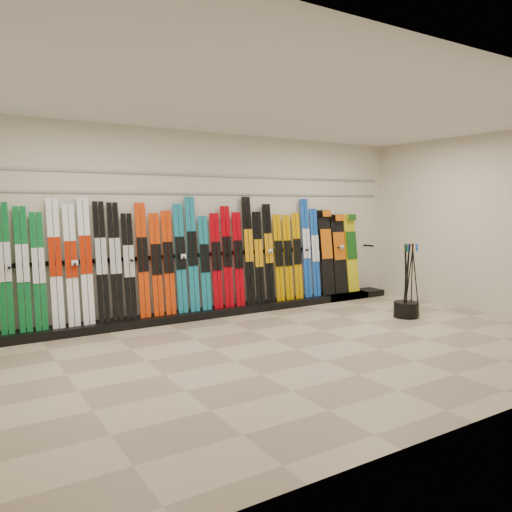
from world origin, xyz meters
TOP-DOWN VIEW (x-y plane):
  - floor at (0.00, 0.00)m, footprint 8.00×8.00m
  - back_wall at (0.00, 2.50)m, footprint 8.00×0.00m
  - right_wall at (4.00, 0.00)m, footprint 0.00×5.00m
  - ceiling at (0.00, 0.00)m, footprint 8.00×8.00m
  - ski_rack_base at (0.22, 2.28)m, footprint 8.00×0.40m
  - skis at (-0.48, 2.32)m, footprint 5.37×0.21m
  - snowboards at (2.76, 2.36)m, footprint 0.92×0.25m
  - pole_bin at (2.60, 0.52)m, footprint 0.40×0.40m
  - ski_poles at (2.62, 0.51)m, footprint 0.36×0.24m
  - slatwall_rail_0 at (0.00, 2.48)m, footprint 7.60×0.02m
  - slatwall_rail_1 at (0.00, 2.48)m, footprint 7.60×0.02m

SIDE VIEW (x-z plane):
  - floor at x=0.00m, z-range 0.00..0.00m
  - ski_rack_base at x=0.22m, z-range 0.00..0.12m
  - pole_bin at x=2.60m, z-range 0.00..0.25m
  - ski_poles at x=2.62m, z-range 0.02..1.20m
  - snowboards at x=2.76m, z-range 0.09..1.69m
  - skis at x=-0.48m, z-range 0.04..1.88m
  - back_wall at x=0.00m, z-range -2.50..5.50m
  - right_wall at x=4.00m, z-range -1.00..4.00m
  - slatwall_rail_0 at x=0.00m, z-range 1.98..2.02m
  - slatwall_rail_1 at x=0.00m, z-range 2.28..2.31m
  - ceiling at x=0.00m, z-range 3.00..3.00m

